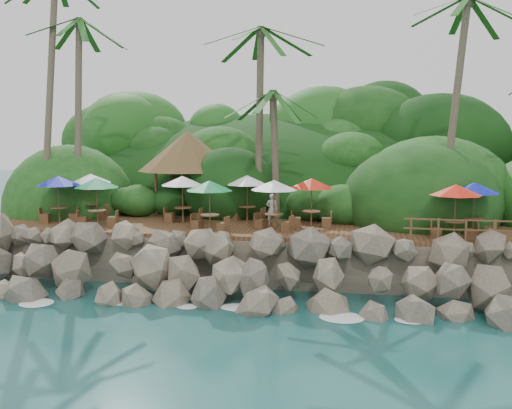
# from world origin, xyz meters

# --- Properties ---
(ground) EXTENTS (140.00, 140.00, 0.00)m
(ground) POSITION_xyz_m (0.00, 0.00, 0.00)
(ground) COLOR #19514F
(ground) RESTS_ON ground
(land_base) EXTENTS (32.00, 25.20, 2.10)m
(land_base) POSITION_xyz_m (0.00, 16.00, 1.05)
(land_base) COLOR gray
(land_base) RESTS_ON ground
(jungle_hill) EXTENTS (44.80, 28.00, 15.40)m
(jungle_hill) POSITION_xyz_m (0.00, 23.50, 0.00)
(jungle_hill) COLOR #143811
(jungle_hill) RESTS_ON ground
(seawall) EXTENTS (29.00, 4.00, 2.30)m
(seawall) POSITION_xyz_m (0.00, 2.00, 1.15)
(seawall) COLOR gray
(seawall) RESTS_ON ground
(terrace) EXTENTS (26.00, 5.00, 0.20)m
(terrace) POSITION_xyz_m (0.00, 6.00, 2.20)
(terrace) COLOR brown
(terrace) RESTS_ON land_base
(jungle_foliage) EXTENTS (44.00, 16.00, 12.00)m
(jungle_foliage) POSITION_xyz_m (0.00, 15.00, 0.00)
(jungle_foliage) COLOR #143811
(jungle_foliage) RESTS_ON ground
(foam_line) EXTENTS (25.20, 0.80, 0.06)m
(foam_line) POSITION_xyz_m (0.00, 0.30, 0.03)
(foam_line) COLOR white
(foam_line) RESTS_ON ground
(palms) EXTENTS (32.20, 6.36, 14.70)m
(palms) POSITION_xyz_m (0.31, 8.69, 12.18)
(palms) COLOR brown
(palms) RESTS_ON ground
(palapa) EXTENTS (5.59, 5.59, 4.60)m
(palapa) POSITION_xyz_m (-4.53, 10.07, 5.79)
(palapa) COLOR brown
(palapa) RESTS_ON ground
(dining_clusters) EXTENTS (21.93, 5.37, 2.36)m
(dining_clusters) POSITION_xyz_m (-0.44, 5.95, 4.26)
(dining_clusters) COLOR brown
(dining_clusters) RESTS_ON terrace
(railing) EXTENTS (7.20, 0.10, 1.00)m
(railing) POSITION_xyz_m (10.29, 3.65, 2.91)
(railing) COLOR brown
(railing) RESTS_ON terrace
(waiter) EXTENTS (0.57, 0.38, 1.57)m
(waiter) POSITION_xyz_m (0.67, 6.69, 3.08)
(waiter) COLOR silver
(waiter) RESTS_ON terrace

